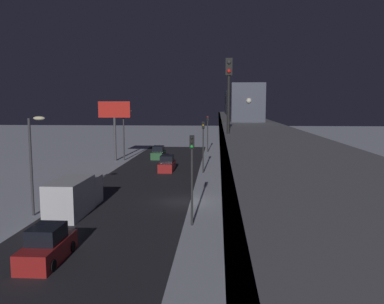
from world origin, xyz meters
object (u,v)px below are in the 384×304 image
(subway_train, at_px, (238,102))
(box_truck, at_px, (75,196))
(traffic_light_near, at_px, (192,167))
(commercial_billboard, at_px, (114,115))
(traffic_light_far, at_px, (208,128))
(traffic_light_mid, at_px, (203,139))
(sedan_red, at_px, (47,247))
(sedan_green, at_px, (158,153))
(rail_signal, at_px, (229,83))
(sedan_red_2, at_px, (167,164))

(subway_train, xyz_separation_m, box_truck, (13.89, 22.51, -7.40))
(traffic_light_near, bearing_deg, box_truck, -16.57)
(subway_train, distance_m, commercial_billboard, 19.06)
(traffic_light_near, distance_m, traffic_light_far, 42.81)
(traffic_light_near, distance_m, traffic_light_mid, 21.41)
(sedan_red, relative_size, traffic_light_mid, 0.69)
(sedan_green, relative_size, box_truck, 0.60)
(subway_train, bearing_deg, traffic_light_mid, 41.85)
(rail_signal, height_order, sedan_red_2, rail_signal)
(sedan_red, bearing_deg, sedan_red_2, -95.37)
(traffic_light_mid, distance_m, commercial_billboard, 17.01)
(rail_signal, bearing_deg, sedan_red_2, -76.23)
(sedan_red_2, distance_m, commercial_billboard, 13.62)
(subway_train, relative_size, commercial_billboard, 4.14)
(commercial_billboard, bearing_deg, box_truck, 98.28)
(rail_signal, distance_m, sedan_red_2, 30.89)
(sedan_green, distance_m, traffic_light_near, 35.07)
(traffic_light_far, bearing_deg, sedan_red_2, 76.71)
(subway_train, bearing_deg, commercial_billboard, -18.09)
(box_truck, relative_size, traffic_light_mid, 1.16)
(subway_train, distance_m, traffic_light_near, 26.12)
(subway_train, relative_size, traffic_light_near, 5.76)
(sedan_green, bearing_deg, box_truck, 86.34)
(traffic_light_mid, bearing_deg, traffic_light_far, -90.00)
(commercial_billboard, bearing_deg, sedan_green, -154.98)
(sedan_red, bearing_deg, commercial_billboard, -80.86)
(sedan_red_2, relative_size, traffic_light_mid, 0.73)
(sedan_green, relative_size, sedan_red_2, 0.96)
(subway_train, height_order, sedan_red, subway_train)
(sedan_red, height_order, sedan_green, same)
(sedan_red_2, bearing_deg, sedan_red, -95.37)
(sedan_green, relative_size, traffic_light_near, 0.70)
(sedan_red_2, height_order, box_truck, box_truck)
(traffic_light_near, bearing_deg, subway_train, -99.84)
(subway_train, height_order, box_truck, subway_train)
(sedan_red, bearing_deg, traffic_light_far, -98.58)
(box_truck, height_order, commercial_billboard, commercial_billboard)
(sedan_red_2, relative_size, traffic_light_far, 0.73)
(sedan_red, height_order, sedan_red_2, same)
(box_truck, xyz_separation_m, traffic_light_far, (-9.50, -39.99, 2.85))
(traffic_light_mid, bearing_deg, commercial_billboard, -35.77)
(sedan_red_2, height_order, traffic_light_near, traffic_light_near)
(rail_signal, distance_m, traffic_light_far, 49.00)
(box_truck, height_order, traffic_light_far, traffic_light_far)
(subway_train, bearing_deg, sedan_red_2, 14.98)
(subway_train, xyz_separation_m, traffic_light_mid, (4.39, 3.94, -4.55))
(sedan_red_2, relative_size, commercial_billboard, 0.52)
(subway_train, relative_size, sedan_red_2, 7.90)
(traffic_light_near, distance_m, commercial_billboard, 34.18)
(sedan_red, height_order, traffic_light_mid, traffic_light_mid)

